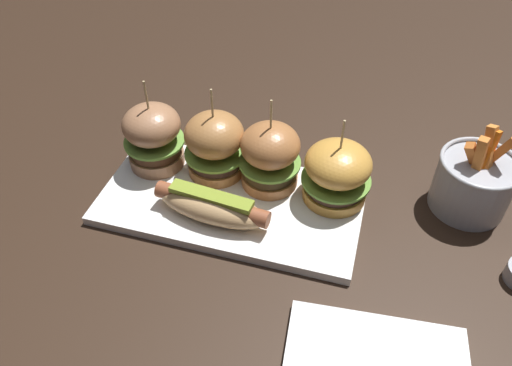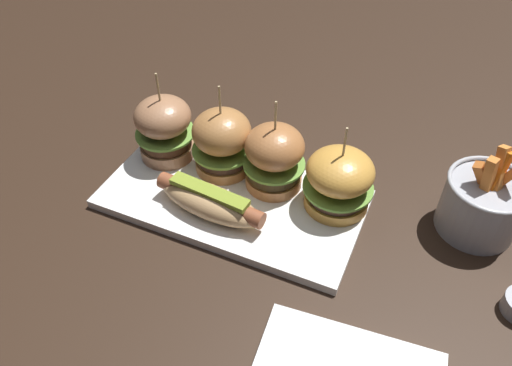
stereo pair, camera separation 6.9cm
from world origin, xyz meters
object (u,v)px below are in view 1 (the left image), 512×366
at_px(slider_center_left, 215,144).
at_px(slider_far_right, 337,172).
at_px(platter_main, 231,201).
at_px(slider_center_right, 270,155).
at_px(slider_far_left, 153,136).
at_px(hot_dog, 212,205).
at_px(fries_bucket, 474,182).

bearing_deg(slider_center_left, slider_far_right, -1.94).
xyz_separation_m(platter_main, slider_center_left, (-0.04, 0.05, 0.06)).
bearing_deg(slider_center_right, slider_far_left, -178.36).
xyz_separation_m(slider_center_right, slider_far_right, (0.10, -0.00, -0.01)).
bearing_deg(hot_dog, platter_main, 72.18).
xyz_separation_m(slider_center_left, slider_far_right, (0.18, -0.01, -0.01)).
bearing_deg(platter_main, hot_dog, -107.82).
xyz_separation_m(hot_dog, slider_far_left, (-0.12, 0.09, 0.03)).
relative_size(hot_dog, slider_far_left, 1.14).
bearing_deg(fries_bucket, slider_center_right, -170.93).
bearing_deg(slider_center_left, slider_center_right, -1.83).
height_order(slider_far_left, slider_center_left, same).
distance_m(slider_far_left, slider_center_right, 0.18).
bearing_deg(slider_center_right, fries_bucket, 9.07).
bearing_deg(slider_far_right, slider_center_right, 177.97).
relative_size(slider_center_left, fries_bucket, 1.06).
height_order(platter_main, slider_center_left, slider_center_left).
bearing_deg(slider_center_right, hot_dog, -122.47).
bearing_deg(slider_far_left, fries_bucket, 6.22).
relative_size(slider_center_right, slider_far_right, 1.08).
height_order(hot_dog, slider_center_right, slider_center_right).
relative_size(platter_main, hot_dog, 2.25).
bearing_deg(hot_dog, slider_center_right, 57.53).
distance_m(platter_main, fries_bucket, 0.35).
height_order(slider_center_left, fries_bucket, slider_center_left).
bearing_deg(slider_far_right, fries_bucket, 14.64).
bearing_deg(slider_far_left, platter_main, -18.02).
bearing_deg(slider_center_left, platter_main, -52.11).
relative_size(platter_main, slider_center_right, 2.59).
distance_m(slider_center_left, slider_far_right, 0.18).
distance_m(slider_far_left, slider_center_left, 0.10).
distance_m(platter_main, slider_far_right, 0.16).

